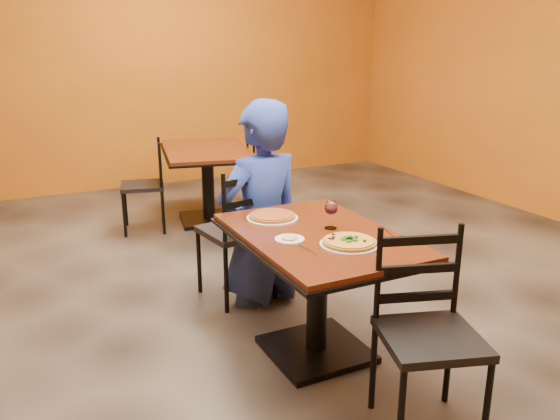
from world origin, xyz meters
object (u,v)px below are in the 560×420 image
chair_main_near (431,339)px  chair_second_left (142,186)px  chair_main_far (236,232)px  table_main (318,265)px  pizza_main (349,242)px  side_plate (290,239)px  table_second (207,168)px  pizza_far (272,215)px  chair_second_right (267,174)px  wine_glass (331,213)px  plate_far (272,218)px  plate_main (349,244)px  diner (260,203)px

chair_main_near → chair_second_left: 3.58m
chair_main_far → chair_second_left: 1.79m
table_main → pizza_main: (0.05, -0.24, 0.21)m
pizza_main → side_plate: size_ratio=1.77×
chair_main_far → table_second: bearing=-111.6°
chair_main_far → pizza_far: bearing=81.7°
chair_main_far → chair_second_right: chair_main_far is taller
table_main → wine_glass: wine_glass is taller
chair_second_left → wine_glass: bearing=23.4°
chair_main_near → pizza_main: chair_main_near is taller
chair_main_near → wine_glass: size_ratio=5.33×
table_main → pizza_main: 0.32m
plate_far → wine_glass: wine_glass is taller
plate_main → pizza_far: size_ratio=1.11×
chair_second_right → side_plate: (-1.15, -2.75, 0.33)m
side_plate → wine_glass: wine_glass is taller
table_second → pizza_far: size_ratio=4.97×
table_main → side_plate: size_ratio=7.69×
table_main → diner: 0.84m
chair_second_left → diner: diner is taller
chair_main_near → plate_main: 0.65m
pizza_main → diner: bearing=91.5°
plate_main → pizza_far: 0.62m
chair_second_left → pizza_far: size_ratio=3.14×
chair_second_left → pizza_far: chair_second_left is taller
plate_main → pizza_main: bearing=0.0°
chair_second_left → wine_glass: 2.75m
table_second → plate_main: size_ratio=4.49×
plate_far → side_plate: (-0.08, -0.38, 0.00)m
plate_main → plate_far: 0.62m
table_main → plate_far: 0.42m
plate_far → wine_glass: 0.39m
side_plate → pizza_far: bearing=78.1°
chair_second_left → pizza_far: (0.25, -2.37, 0.33)m
chair_second_left → plate_far: (0.25, -2.37, 0.32)m
side_plate → chair_main_near: bearing=-68.6°
table_main → chair_second_right: bearing=70.7°
chair_second_right → pizza_far: 2.62m
table_main → plate_far: (-0.12, 0.35, 0.20)m
chair_main_near → plate_main: bearing=114.5°
table_main → diner: diner is taller
diner → pizza_main: size_ratio=5.00×
pizza_far → side_plate: pizza_far is taller
wine_glass → table_main: bearing=-157.7°
pizza_far → wine_glass: (0.22, -0.31, 0.07)m
chair_second_right → diner: 2.14m
chair_second_right → pizza_main: size_ratio=3.00×
chair_second_left → chair_main_near: bearing=21.1°
table_second → pizza_main: bearing=-94.8°
table_main → table_second: same height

